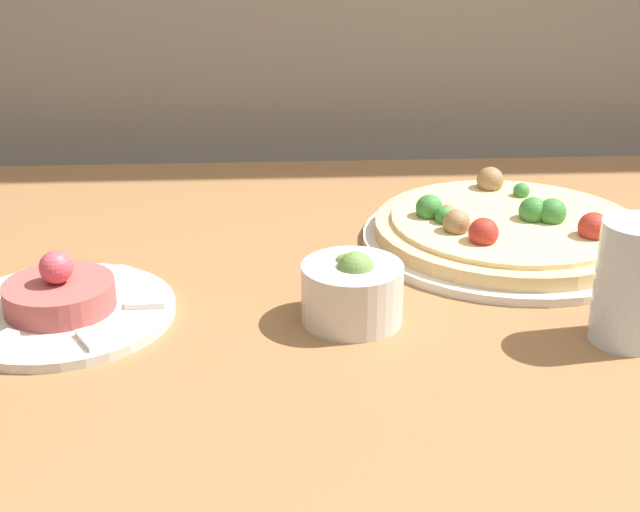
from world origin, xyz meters
The scene contains 5 objects.
dining_table centered at (0.00, 0.45, 0.66)m, with size 1.41×0.89×0.75m.
pizza_plate centered at (0.11, 0.54, 0.77)m, with size 0.35×0.35×0.06m.
tartare_plate centered at (-0.39, 0.37, 0.76)m, with size 0.23×0.23×0.07m.
small_bowl centered at (-0.09, 0.35, 0.78)m, with size 0.10×0.10×0.07m.
drinking_glass centered at (0.16, 0.29, 0.81)m, with size 0.07×0.07×0.12m.
Camera 1 is at (-0.17, -0.45, 1.16)m, focal length 50.00 mm.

